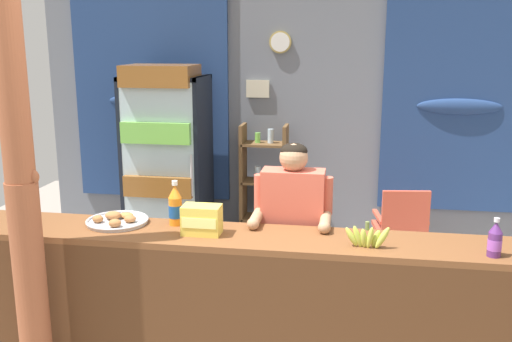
# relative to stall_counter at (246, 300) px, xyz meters

# --- Properties ---
(ground_plane) EXTENTS (7.95, 7.95, 0.00)m
(ground_plane) POSITION_rel_stall_counter_xyz_m (0.06, 0.87, -0.59)
(ground_plane) COLOR gray
(back_wall_curtained) EXTENTS (5.47, 0.22, 2.80)m
(back_wall_curtained) POSITION_rel_stall_counter_xyz_m (0.05, 2.75, 0.84)
(back_wall_curtained) COLOR slate
(back_wall_curtained) RESTS_ON ground
(stall_counter) EXTENTS (3.76, 0.48, 0.97)m
(stall_counter) POSITION_rel_stall_counter_xyz_m (0.00, 0.00, 0.00)
(stall_counter) COLOR brown
(stall_counter) RESTS_ON ground
(timber_post) EXTENTS (0.21, 0.19, 2.72)m
(timber_post) POSITION_rel_stall_counter_xyz_m (-1.25, -0.29, 0.71)
(timber_post) COLOR #995133
(timber_post) RESTS_ON ground
(drink_fridge) EXTENTS (0.79, 0.67, 1.92)m
(drink_fridge) POSITION_rel_stall_counter_xyz_m (-1.20, 2.17, 0.46)
(drink_fridge) COLOR black
(drink_fridge) RESTS_ON ground
(bottle_shelf_rack) EXTENTS (0.48, 0.28, 1.31)m
(bottle_shelf_rack) POSITION_rel_stall_counter_xyz_m (-0.26, 2.48, 0.09)
(bottle_shelf_rack) COLOR brown
(bottle_shelf_rack) RESTS_ON ground
(plastic_lawn_chair) EXTENTS (0.50, 0.50, 0.86)m
(plastic_lawn_chair) POSITION_rel_stall_counter_xyz_m (1.09, 1.92, -0.10)
(plastic_lawn_chair) COLOR #E5563D
(plastic_lawn_chair) RESTS_ON ground
(shopkeeper) EXTENTS (0.53, 0.42, 1.49)m
(shopkeeper) POSITION_rel_stall_counter_xyz_m (0.23, 0.49, 0.35)
(shopkeeper) COLOR #28282D
(shopkeeper) RESTS_ON ground
(soda_bottle_orange_soda) EXTENTS (0.09, 0.09, 0.30)m
(soda_bottle_orange_soda) POSITION_rel_stall_counter_xyz_m (-0.51, 0.24, 0.51)
(soda_bottle_orange_soda) COLOR orange
(soda_bottle_orange_soda) RESTS_ON stall_counter
(soda_bottle_grape_soda) EXTENTS (0.08, 0.08, 0.22)m
(soda_bottle_grape_soda) POSITION_rel_stall_counter_xyz_m (1.41, -0.01, 0.47)
(soda_bottle_grape_soda) COLOR #56286B
(soda_bottle_grape_soda) RESTS_ON stall_counter
(snack_box_instant_noodle) EXTENTS (0.24, 0.15, 0.18)m
(snack_box_instant_noodle) POSITION_rel_stall_counter_xyz_m (-0.29, 0.09, 0.47)
(snack_box_instant_noodle) COLOR #EAD14C
(snack_box_instant_noodle) RESTS_ON stall_counter
(pastry_tray) EXTENTS (0.41, 0.41, 0.07)m
(pastry_tray) POSITION_rel_stall_counter_xyz_m (-0.89, 0.20, 0.40)
(pastry_tray) COLOR #BCBCC1
(pastry_tray) RESTS_ON stall_counter
(banana_bunch) EXTENTS (0.28, 0.06, 0.16)m
(banana_bunch) POSITION_rel_stall_counter_xyz_m (0.71, 0.02, 0.44)
(banana_bunch) COLOR #B7C647
(banana_bunch) RESTS_ON stall_counter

